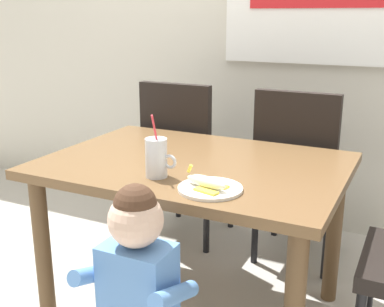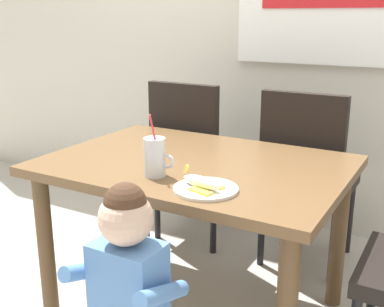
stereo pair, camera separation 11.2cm
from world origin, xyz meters
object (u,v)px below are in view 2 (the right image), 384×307
at_px(dining_chair_right, 306,170).
at_px(snack_plate, 206,189).
at_px(dining_table, 196,184).
at_px(peeled_banana, 202,183).
at_px(milk_cup, 155,159).
at_px(dining_chair_left, 193,153).
at_px(toddler_standing, 128,277).

xyz_separation_m(dining_chair_right, snack_plate, (-0.09, -0.94, 0.18)).
xyz_separation_m(dining_table, peeled_banana, (0.19, -0.30, 0.13)).
xyz_separation_m(dining_chair_right, milk_cup, (-0.34, -0.89, 0.24)).
xyz_separation_m(dining_chair_left, milk_cup, (0.33, -0.88, 0.24)).
bearing_deg(toddler_standing, dining_table, 100.07).
xyz_separation_m(dining_chair_left, peeled_banana, (0.56, -0.94, 0.21)).
bearing_deg(dining_chair_right, snack_plate, 84.39).
xyz_separation_m(dining_chair_left, dining_chair_right, (0.67, 0.01, 0.00)).
bearing_deg(snack_plate, toddler_standing, -105.02).
relative_size(dining_table, dining_chair_right, 1.30).
distance_m(toddler_standing, peeled_banana, 0.41).
relative_size(dining_chair_right, milk_cup, 3.86).
height_order(dining_table, milk_cup, milk_cup).
distance_m(dining_chair_right, snack_plate, 0.96).
distance_m(dining_chair_left, peeled_banana, 1.12).
distance_m(dining_chair_left, snack_plate, 1.11).
distance_m(dining_table, dining_chair_right, 0.71).
height_order(dining_chair_right, snack_plate, dining_chair_right).
bearing_deg(snack_plate, dining_table, 124.98).
bearing_deg(peeled_banana, snack_plate, 49.11).
bearing_deg(toddler_standing, peeled_banana, 76.11).
relative_size(toddler_standing, peeled_banana, 4.77).
bearing_deg(milk_cup, dining_chair_right, 69.37).
xyz_separation_m(dining_table, snack_plate, (0.20, -0.29, 0.11)).
xyz_separation_m(dining_table, milk_cup, (-0.04, -0.25, 0.17)).
bearing_deg(snack_plate, dining_chair_left, 121.74).
relative_size(milk_cup, snack_plate, 1.08).
bearing_deg(dining_table, dining_chair_left, 120.16).
distance_m(dining_chair_right, milk_cup, 0.98).
relative_size(dining_chair_right, snack_plate, 4.17).
xyz_separation_m(toddler_standing, peeled_banana, (0.08, 0.33, 0.22)).
xyz_separation_m(dining_chair_left, snack_plate, (0.57, -0.93, 0.18)).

